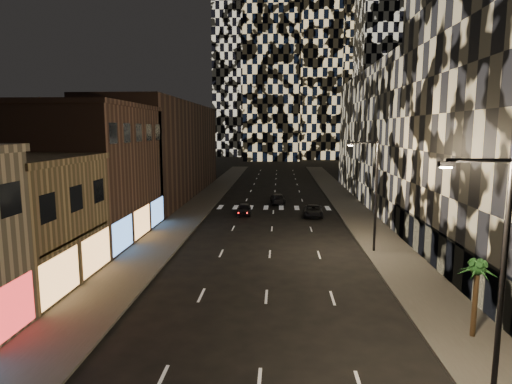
# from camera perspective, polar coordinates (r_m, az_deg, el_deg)

# --- Properties ---
(sidewalk_left) EXTENTS (4.00, 120.00, 0.15)m
(sidewalk_left) POSITION_cam_1_polar(r_m,az_deg,el_deg) (56.76, -7.78, -1.90)
(sidewalk_left) COLOR #47443F
(sidewalk_left) RESTS_ON ground
(sidewalk_right) EXTENTS (4.00, 120.00, 0.15)m
(sidewalk_right) POSITION_cam_1_polar(r_m,az_deg,el_deg) (56.50, 12.57, -2.07)
(sidewalk_right) COLOR #47443F
(sidewalk_right) RESTS_ON ground
(curb_left) EXTENTS (0.20, 120.00, 0.15)m
(curb_left) POSITION_cam_1_polar(r_m,az_deg,el_deg) (56.40, -5.69, -1.93)
(curb_left) COLOR #4C4C47
(curb_left) RESTS_ON ground
(curb_right) EXTENTS (0.20, 120.00, 0.15)m
(curb_right) POSITION_cam_1_polar(r_m,az_deg,el_deg) (56.19, 10.45, -2.07)
(curb_right) COLOR #4C4C47
(curb_right) RESTS_ON ground
(retail_tan) EXTENTS (10.00, 10.00, 8.00)m
(retail_tan) POSITION_cam_1_polar(r_m,az_deg,el_deg) (31.93, -30.75, -3.84)
(retail_tan) COLOR #8B7853
(retail_tan) RESTS_ON ground
(retail_brown) EXTENTS (10.00, 15.00, 12.00)m
(retail_brown) POSITION_cam_1_polar(r_m,az_deg,el_deg) (42.44, -21.57, 2.23)
(retail_brown) COLOR brown
(retail_brown) RESTS_ON ground
(retail_filler_left) EXTENTS (10.00, 40.00, 14.00)m
(retail_filler_left) POSITION_cam_1_polar(r_m,az_deg,el_deg) (67.29, -12.17, 5.52)
(retail_filler_left) COLOR brown
(retail_filler_left) RESTS_ON ground
(midrise_base) EXTENTS (0.60, 25.00, 3.00)m
(midrise_base) POSITION_cam_1_polar(r_m,az_deg,el_deg) (32.67, 23.99, -7.64)
(midrise_base) COLOR #383838
(midrise_base) RESTS_ON ground
(midrise_filler_right) EXTENTS (16.00, 40.00, 18.00)m
(midrise_filler_right) POSITION_cam_1_polar(r_m,az_deg,el_deg) (64.76, 20.63, 6.85)
(midrise_filler_right) COLOR #232326
(midrise_filler_right) RESTS_ON ground
(tower_center_low) EXTENTS (18.00, 18.00, 95.00)m
(tower_center_low) POSITION_cam_1_polar(r_m,az_deg,el_deg) (149.61, 2.21, 22.81)
(tower_center_low) COLOR black
(tower_center_low) RESTS_ON ground
(streetlight_near) EXTENTS (2.55, 0.25, 9.00)m
(streetlight_near) POSITION_cam_1_polar(r_m,az_deg,el_deg) (17.32, 29.43, -8.62)
(streetlight_near) COLOR black
(streetlight_near) RESTS_ON sidewalk_right
(streetlight_far) EXTENTS (2.55, 0.25, 9.00)m
(streetlight_far) POSITION_cam_1_polar(r_m,az_deg,el_deg) (35.96, 15.37, 0.47)
(streetlight_far) COLOR black
(streetlight_far) RESTS_ON sidewalk_right
(car_dark_midlane) EXTENTS (1.74, 4.00, 1.34)m
(car_dark_midlane) POSITION_cam_1_polar(r_m,az_deg,el_deg) (50.97, -1.58, -2.31)
(car_dark_midlane) COLOR black
(car_dark_midlane) RESTS_ON ground
(car_dark_oncoming) EXTENTS (2.20, 4.88, 1.39)m
(car_dark_oncoming) POSITION_cam_1_polar(r_m,az_deg,el_deg) (58.68, 2.90, -0.88)
(car_dark_oncoming) COLOR black
(car_dark_oncoming) RESTS_ON ground
(car_dark_rightlane) EXTENTS (2.47, 4.86, 1.32)m
(car_dark_rightlane) POSITION_cam_1_polar(r_m,az_deg,el_deg) (50.38, 7.66, -2.53)
(car_dark_rightlane) COLOR black
(car_dark_rightlane) RESTS_ON ground
(palm_tree) EXTENTS (1.92, 1.95, 3.82)m
(palm_tree) POSITION_cam_1_polar(r_m,az_deg,el_deg) (23.23, 27.40, -9.61)
(palm_tree) COLOR #47331E
(palm_tree) RESTS_ON sidewalk_right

